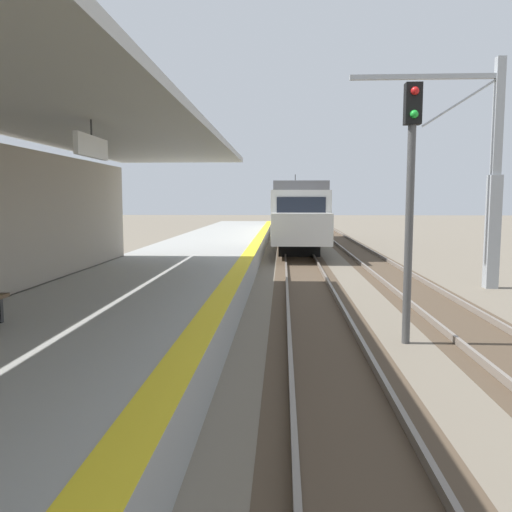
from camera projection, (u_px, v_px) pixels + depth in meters
The scene contains 6 objects.
station_platform at pixel (124, 312), 11.63m from camera, with size 5.00×80.00×0.91m.
track_pair_nearest_platform at pixel (312, 298), 15.43m from camera, with size 2.34×120.00×0.16m.
track_pair_middle at pixel (429, 299), 15.25m from camera, with size 2.34×120.00×0.16m.
approaching_train at pixel (296, 212), 33.42m from camera, with size 2.93×19.60×4.76m.
rail_signal_post at pixel (410, 187), 10.39m from camera, with size 0.32×0.34×5.20m.
catenary_pylon_far_side at pixel (486, 180), 17.14m from camera, with size 5.00×0.40×7.50m.
Camera 1 is at (1.03, 4.73, 2.92)m, focal length 36.69 mm.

